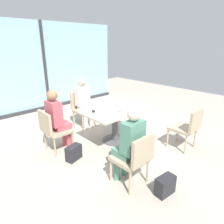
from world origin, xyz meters
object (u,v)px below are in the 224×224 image
(chair_front_right, at_px, (188,126))
(wine_glass_5, at_px, (95,103))
(cell_phone_on_table, at_px, (93,111))
(wine_glass_4, at_px, (87,106))
(person_front_left, at_px, (129,142))
(coffee_cup, at_px, (106,107))
(wine_glass_2, at_px, (118,101))
(handbag_0, at_px, (74,153))
(dining_table_main, at_px, (115,117))
(person_far_left, at_px, (57,118))
(chair_far_left, at_px, (53,129))
(wine_glass_0, at_px, (123,106))
(handbag_1, at_px, (165,185))
(wine_glass_1, at_px, (124,96))
(chair_front_left, at_px, (135,157))
(chair_near_window, at_px, (82,107))
(person_near_window, at_px, (84,100))
(wine_glass_3, at_px, (120,107))

(chair_front_right, xyz_separation_m, wine_glass_5, (-1.10, 1.58, 0.37))
(cell_phone_on_table, bearing_deg, wine_glass_4, -175.72)
(person_front_left, xyz_separation_m, coffee_cup, (0.68, 1.30, 0.08))
(person_front_left, distance_m, wine_glass_2, 1.60)
(chair_front_right, distance_m, coffee_cup, 1.72)
(handbag_0, bearing_deg, person_front_left, -89.96)
(dining_table_main, height_order, person_far_left, person_far_left)
(chair_far_left, distance_m, person_front_left, 1.69)
(wine_glass_0, xyz_separation_m, coffee_cup, (-0.15, 0.36, -0.09))
(chair_far_left, relative_size, person_far_left, 0.69)
(chair_front_right, relative_size, coffee_cup, 9.67)
(dining_table_main, distance_m, wine_glass_2, 0.38)
(coffee_cup, bearing_deg, handbag_1, -105.01)
(wine_glass_1, xyz_separation_m, wine_glass_4, (-1.15, -0.05, 0.00))
(chair_front_left, bearing_deg, wine_glass_2, 53.62)
(chair_front_left, bearing_deg, person_front_left, 90.00)
(coffee_cup, bearing_deg, chair_front_right, -56.39)
(handbag_0, bearing_deg, cell_phone_on_table, 5.37)
(wine_glass_1, bearing_deg, person_front_left, -133.89)
(wine_glass_5, bearing_deg, chair_far_left, 169.82)
(dining_table_main, relative_size, handbag_1, 4.48)
(person_far_left, height_order, wine_glass_5, person_far_left)
(chair_front_right, relative_size, handbag_0, 2.90)
(dining_table_main, height_order, wine_glass_5, wine_glass_5)
(chair_near_window, height_order, person_near_window, person_near_window)
(chair_near_window, distance_m, handbag_0, 1.71)
(handbag_1, bearing_deg, chair_far_left, 110.93)
(wine_glass_2, xyz_separation_m, wine_glass_5, (-0.48, 0.22, 0.00))
(coffee_cup, bearing_deg, dining_table_main, -51.65)
(chair_near_window, bearing_deg, wine_glass_2, -80.56)
(dining_table_main, relative_size, handbag_0, 4.48)
(person_far_left, xyz_separation_m, person_front_left, (0.28, -1.63, 0.00))
(wine_glass_1, height_order, handbag_0, wine_glass_1)
(person_far_left, height_order, handbag_0, person_far_left)
(chair_far_left, height_order, coffee_cup, chair_far_left)
(chair_far_left, distance_m, chair_front_right, 2.66)
(cell_phone_on_table, xyz_separation_m, handbag_0, (-0.68, -0.24, -0.59))
(wine_glass_4, bearing_deg, dining_table_main, -27.28)
(chair_front_right, bearing_deg, wine_glass_3, 130.26)
(dining_table_main, xyz_separation_m, wine_glass_5, (-0.29, 0.33, 0.31))
(handbag_1, bearing_deg, cell_phone_on_table, 89.72)
(wine_glass_3, relative_size, cell_phone_on_table, 1.28)
(person_front_left, bearing_deg, wine_glass_3, 51.64)
(wine_glass_0, height_order, wine_glass_5, same)
(chair_front_left, xyz_separation_m, cell_phone_on_table, (0.40, 1.47, 0.24))
(chair_near_window, bearing_deg, handbag_1, -102.01)
(person_far_left, distance_m, wine_glass_2, 1.35)
(chair_near_window, distance_m, person_far_left, 1.34)
(wine_glass_4, distance_m, wine_glass_5, 0.25)
(chair_front_left, bearing_deg, person_far_left, 99.27)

